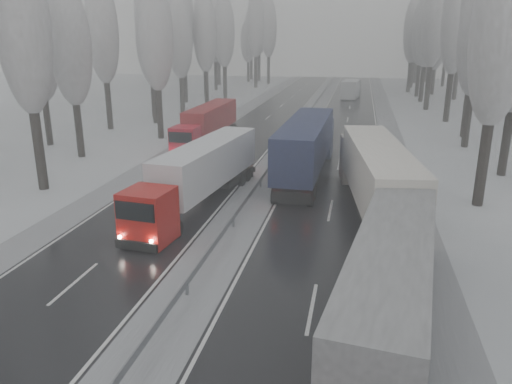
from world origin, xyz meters
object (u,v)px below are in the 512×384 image
(truck_cream_box, at_px, (375,172))
(box_truck_distant, at_px, (351,89))
(truck_red_white, at_px, (201,171))
(truck_grey_tarp, at_px, (393,271))
(truck_red_red, at_px, (208,122))
(truck_blue_box, at_px, (307,143))

(truck_cream_box, relative_size, box_truck_distant, 2.02)
(truck_cream_box, relative_size, truck_red_white, 1.14)
(truck_grey_tarp, relative_size, truck_red_red, 1.09)
(truck_blue_box, bearing_deg, truck_cream_box, -55.48)
(truck_red_white, distance_m, truck_red_red, 19.40)
(box_truck_distant, relative_size, truck_red_red, 0.59)
(truck_blue_box, relative_size, truck_red_white, 1.16)
(truck_grey_tarp, xyz_separation_m, truck_cream_box, (-0.39, 13.02, 0.23))
(truck_grey_tarp, height_order, truck_red_red, truck_grey_tarp)
(truck_grey_tarp, bearing_deg, truck_cream_box, 99.60)
(truck_blue_box, height_order, truck_cream_box, truck_blue_box)
(truck_red_white, xyz_separation_m, truck_red_red, (-5.24, 18.68, -0.09))
(truck_grey_tarp, distance_m, truck_red_red, 35.06)
(truck_blue_box, relative_size, box_truck_distant, 2.05)
(box_truck_distant, bearing_deg, truck_blue_box, -86.39)
(truck_grey_tarp, xyz_separation_m, truck_red_white, (-11.15, 12.31, -0.10))
(truck_blue_box, distance_m, truck_red_red, 15.35)
(truck_grey_tarp, distance_m, box_truck_distant, 72.93)
(truck_grey_tarp, xyz_separation_m, truck_red_red, (-16.39, 30.99, -0.18))
(box_truck_distant, distance_m, truck_red_white, 61.09)
(truck_grey_tarp, distance_m, truck_cream_box, 13.03)
(truck_red_white, bearing_deg, truck_red_red, 112.25)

